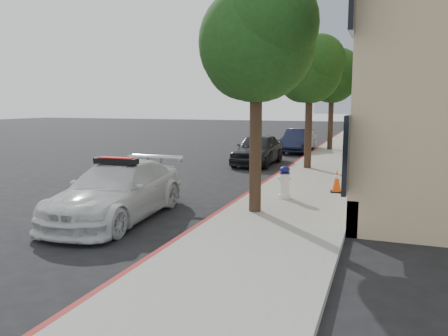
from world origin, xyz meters
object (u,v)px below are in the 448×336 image
parked_car_mid (258,149)px  parked_car_far (299,141)px  fire_hydrant (285,182)px  traffic_cone (337,181)px  police_car (117,191)px

parked_car_mid → parked_car_far: bearing=82.5°
fire_hydrant → traffic_cone: 1.91m
parked_car_far → traffic_cone: 12.50m
parked_car_mid → fire_hydrant: parked_car_mid is taller
police_car → parked_car_far: police_car is taller
police_car → parked_car_far: size_ratio=1.18×
fire_hydrant → traffic_cone: bearing=64.4°
police_car → parked_car_mid: bearing=82.7°
parked_car_far → traffic_cone: bearing=-73.6°
parked_car_far → fire_hydrant: bearing=-80.5°
traffic_cone → fire_hydrant: bearing=-133.9°
fire_hydrant → traffic_cone: size_ratio=1.33×
parked_car_far → police_car: bearing=-94.4°
parked_car_far → fire_hydrant: 13.57m
police_car → parked_car_mid: police_car is taller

